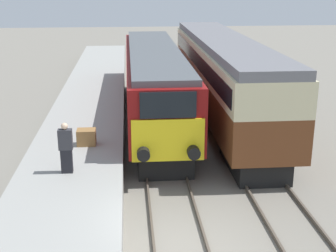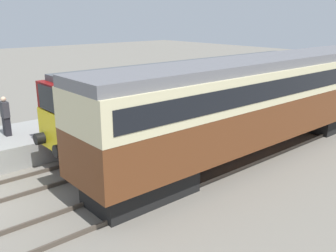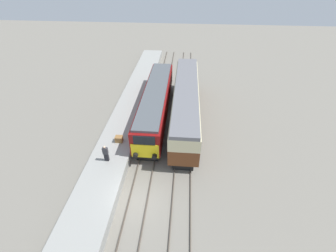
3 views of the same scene
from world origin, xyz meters
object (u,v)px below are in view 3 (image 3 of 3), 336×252
luggage_crate (119,139)px  passenger_carriage (186,101)px  locomotive (156,102)px  person_on_platform (106,153)px

luggage_crate → passenger_carriage: bearing=42.1°
locomotive → passenger_carriage: bearing=-2.3°
passenger_carriage → luggage_crate: size_ratio=24.28×
locomotive → passenger_carriage: 3.43m
locomotive → passenger_carriage: size_ratio=0.95×
person_on_platform → luggage_crate: (0.42, 2.61, -0.54)m
locomotive → luggage_crate: locomotive is taller
person_on_platform → passenger_carriage: bearing=51.0°
locomotive → luggage_crate: (-2.92, -5.84, -0.86)m
passenger_carriage → person_on_platform: (-6.74, -8.32, -0.74)m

